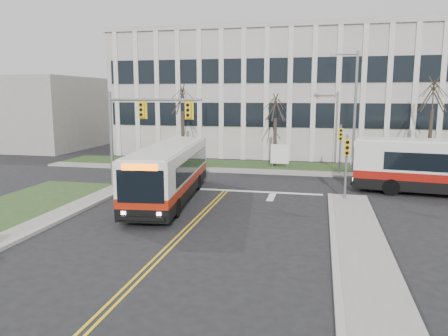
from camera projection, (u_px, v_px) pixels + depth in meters
The scene contains 15 objects.
ground at pixel (188, 228), 19.84m from camera, with size 120.00×120.00×0.00m, color black.
sidewalk_east at pixel (374, 289), 13.41m from camera, with size 2.00×26.00×0.14m, color #9E9B93.
sidewalk_cross at pixel (309, 173), 33.40m from camera, with size 44.00×1.60×0.14m, color #9E9B93.
building_lawn at pixel (310, 168), 36.10m from camera, with size 44.00×5.00×0.12m, color #27441D.
office_building at pixel (315, 95), 46.68m from camera, with size 40.00×16.00×12.00m, color beige.
building_annex at pixel (37, 113), 49.77m from camera, with size 12.00×12.00×8.00m, color #9E9B93.
mast_arm_signal at pixel (135, 123), 27.23m from camera, with size 6.11×0.38×6.20m.
signal_pole_near at pixel (347, 158), 24.53m from camera, with size 0.34×0.39×3.80m.
signal_pole_far at pixel (340, 142), 32.72m from camera, with size 0.34×0.39×3.80m.
streetlight at pixel (353, 106), 32.87m from camera, with size 2.15×0.25×9.20m.
directory_sign at pixel (280, 154), 35.97m from camera, with size 1.50×0.12×2.00m.
tree_left at pixel (182, 101), 37.55m from camera, with size 1.80×1.80×7.70m.
tree_mid at pixel (275, 109), 36.14m from camera, with size 1.80×1.80×6.82m.
tree_right at pixel (433, 96), 33.22m from camera, with size 1.80×1.80×8.25m.
bus_main at pixel (170, 173), 25.05m from camera, with size 2.50×11.52×3.07m, color silver, non-canonical shape.
Camera 1 is at (5.71, -18.32, 5.96)m, focal length 35.00 mm.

